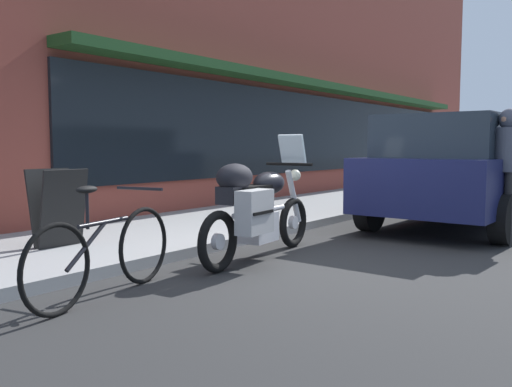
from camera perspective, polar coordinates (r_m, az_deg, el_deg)
The scene contains 8 objects.
ground_plane at distance 5.95m, azimuth 5.31°, elevation -7.10°, with size 80.00×80.00×0.00m, color #2C2C2C.
storefront_building at distance 14.22m, azimuth 7.10°, elevation 14.90°, with size 22.43×0.90×7.58m.
sidewalk_curb at distance 15.05m, azimuth 15.11°, elevation 0.30°, with size 30.00×2.59×0.12m.
touring_motorcycle at distance 5.87m, azimuth 0.03°, elevation -1.34°, with size 2.21×0.78×1.39m.
parked_bicycle at distance 4.63m, azimuth -15.59°, elevation -5.96°, with size 1.73×0.54×0.94m.
parked_minivan at distance 9.15m, azimuth 21.19°, elevation 2.46°, with size 4.76×2.19×1.68m.
pedestrian_walking at distance 7.55m, azimuth 24.93°, elevation 3.33°, with size 0.50×0.52×1.72m.
sandwich_board_sign at distance 6.49m, azimuth -20.03°, elevation -1.39°, with size 0.55×0.40×0.87m.
Camera 1 is at (-5.00, -2.99, 1.24)m, focal length 38.24 mm.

